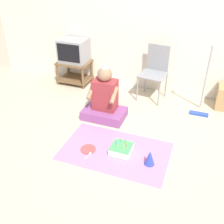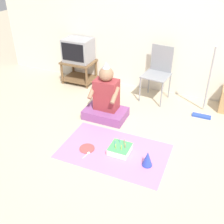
% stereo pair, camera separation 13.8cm
% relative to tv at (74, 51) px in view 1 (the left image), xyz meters
% --- Properties ---
extents(ground_plane, '(16.00, 16.00, 0.00)m').
position_rel_tv_xyz_m(ground_plane, '(1.49, -1.74, -0.63)').
color(ground_plane, beige).
extents(wall_back, '(6.40, 0.06, 2.55)m').
position_rel_tv_xyz_m(wall_back, '(1.49, 0.25, 0.64)').
color(wall_back, silver).
rests_on(wall_back, ground_plane).
extents(tv_stand, '(0.59, 0.46, 0.42)m').
position_rel_tv_xyz_m(tv_stand, '(0.00, -0.01, -0.38)').
color(tv_stand, brown).
rests_on(tv_stand, ground_plane).
extents(tv, '(0.49, 0.40, 0.41)m').
position_rel_tv_xyz_m(tv, '(0.00, 0.00, 0.00)').
color(tv, '#99999E').
rests_on(tv, tv_stand).
extents(folding_chair, '(0.46, 0.46, 0.89)m').
position_rel_tv_xyz_m(folding_chair, '(1.53, -0.05, -0.12)').
color(folding_chair, gray).
rests_on(folding_chair, ground_plane).
extents(dust_mop, '(0.28, 0.29, 1.11)m').
position_rel_tv_xyz_m(dust_mop, '(2.34, -0.33, -0.32)').
color(dust_mop, '#2D4CB2').
rests_on(dust_mop, ground_plane).
extents(person_seated, '(0.63, 0.42, 0.88)m').
position_rel_tv_xyz_m(person_seated, '(0.99, -0.96, -0.34)').
color(person_seated, '#8C4C8C').
rests_on(person_seated, ground_plane).
extents(party_cloth, '(1.36, 0.84, 0.01)m').
position_rel_tv_xyz_m(party_cloth, '(1.42, -1.67, -0.63)').
color(party_cloth, pink).
rests_on(party_cloth, ground_plane).
extents(birthday_cake, '(0.26, 0.26, 0.17)m').
position_rel_tv_xyz_m(birthday_cake, '(1.50, -1.66, -0.58)').
color(birthday_cake, white).
rests_on(birthday_cake, party_cloth).
extents(party_hat_blue, '(0.13, 0.13, 0.19)m').
position_rel_tv_xyz_m(party_hat_blue, '(1.88, -1.75, -0.53)').
color(party_hat_blue, blue).
rests_on(party_hat_blue, party_cloth).
extents(paper_plate, '(0.20, 0.20, 0.01)m').
position_rel_tv_xyz_m(paper_plate, '(1.09, -1.77, -0.62)').
color(paper_plate, '#D84C4C').
rests_on(paper_plate, party_cloth).
extents(plastic_spoon_near, '(0.05, 0.14, 0.01)m').
position_rel_tv_xyz_m(plastic_spoon_near, '(1.14, -1.86, -0.62)').
color(plastic_spoon_near, white).
rests_on(plastic_spoon_near, party_cloth).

